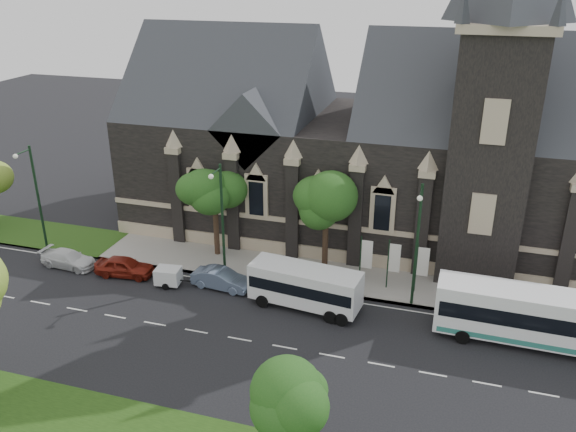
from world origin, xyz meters
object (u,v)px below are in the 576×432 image
at_px(street_lamp_mid, 221,216).
at_px(tour_coach, 540,317).
at_px(street_lamp_far, 36,193).
at_px(banner_flag_right, 421,264).
at_px(banner_flag_center, 392,261).
at_px(box_trailer, 168,276).
at_px(car_far_white, 68,259).
at_px(sedan, 221,279).
at_px(car_far_red, 125,266).
at_px(tree_walk_right, 330,200).
at_px(banner_flag_left, 364,257).
at_px(tree_walk_left, 218,189).
at_px(street_lamp_near, 417,240).
at_px(tree_park_east, 291,394).
at_px(shuttle_bus, 305,285).

height_order(street_lamp_mid, tour_coach, street_lamp_mid).
height_order(street_lamp_far, banner_flag_right, street_lamp_far).
height_order(banner_flag_center, box_trailer, banner_flag_center).
height_order(tour_coach, car_far_white, tour_coach).
xyz_separation_m(tour_coach, sedan, (-21.51, 0.83, -1.24)).
relative_size(sedan, car_far_red, 1.00).
bearing_deg(tree_walk_right, banner_flag_left, -29.10).
relative_size(tour_coach, car_far_white, 2.75).
bearing_deg(box_trailer, tree_walk_right, 21.93).
bearing_deg(tree_walk_left, tree_walk_right, 0.06).
xyz_separation_m(street_lamp_far, sedan, (16.39, -1.41, -4.38)).
height_order(tree_walk_right, tour_coach, tree_walk_right).
bearing_deg(street_lamp_near, street_lamp_mid, 180.00).
height_order(tree_walk_left, banner_flag_right, tree_walk_left).
bearing_deg(tree_walk_left, banner_flag_left, -8.02).
relative_size(street_lamp_near, banner_flag_left, 2.25).
height_order(tree_walk_right, car_far_white, tree_walk_right).
xyz_separation_m(tree_walk_right, car_far_red, (-14.60, -5.43, -5.06)).
bearing_deg(banner_flag_right, tree_park_east, -102.65).
relative_size(street_lamp_far, shuttle_bus, 1.14).
bearing_deg(banner_flag_center, tree_park_east, -96.57).
bearing_deg(tree_walk_right, banner_flag_center, -18.64).
distance_m(banner_flag_center, box_trailer, 16.39).
height_order(tree_walk_right, banner_flag_right, tree_walk_right).
xyz_separation_m(tree_walk_right, banner_flag_left, (3.08, -1.71, -3.43)).
bearing_deg(street_lamp_far, tree_park_east, -32.10).
relative_size(tree_walk_left, street_lamp_near, 0.85).
xyz_separation_m(tree_park_east, sedan, (-9.79, 15.01, -3.89)).
bearing_deg(car_far_red, tree_park_east, -135.82).
relative_size(banner_flag_right, car_far_red, 0.90).
xyz_separation_m(street_lamp_far, car_far_white, (3.61, -1.81, -4.45)).
bearing_deg(street_lamp_far, shuttle_bus, -5.38).
height_order(street_lamp_near, sedan, street_lamp_near).
xyz_separation_m(street_lamp_mid, car_far_white, (-12.39, -1.81, -4.45)).
relative_size(street_lamp_near, banner_flag_center, 2.25).
xyz_separation_m(banner_flag_left, sedan, (-9.90, -3.32, -1.65)).
bearing_deg(tree_park_east, car_far_white, 147.08).
height_order(street_lamp_mid, banner_flag_left, street_lamp_mid).
xyz_separation_m(banner_flag_left, shuttle_bus, (-3.32, -4.07, -0.67)).
xyz_separation_m(street_lamp_far, tour_coach, (37.90, -2.24, -3.14)).
relative_size(shuttle_bus, box_trailer, 2.97).
relative_size(banner_flag_left, car_far_red, 0.90).
xyz_separation_m(tree_park_east, banner_flag_center, (2.11, 18.32, -2.24)).
relative_size(street_lamp_far, banner_flag_left, 2.25).
xyz_separation_m(banner_flag_right, tour_coach, (7.61, -4.15, -0.41)).
xyz_separation_m(banner_flag_right, car_far_red, (-21.68, -3.72, -1.62)).
relative_size(tree_park_east, tour_coach, 0.50).
xyz_separation_m(tree_walk_left, banner_flag_center, (14.08, -1.70, -3.35)).
bearing_deg(banner_flag_right, street_lamp_far, -176.40).
relative_size(banner_flag_center, shuttle_bus, 0.51).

